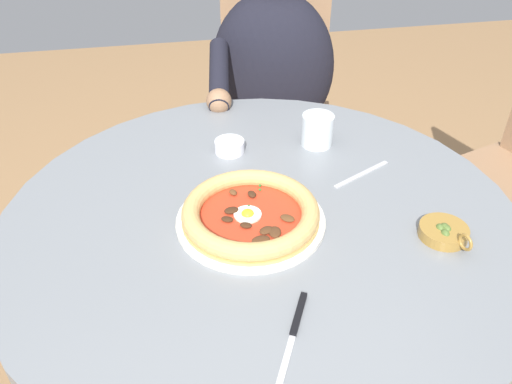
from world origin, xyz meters
The scene contains 9 objects.
dining_table centered at (0.00, 0.00, 0.57)m, with size 1.06×1.06×0.71m.
pizza_on_plate centered at (-0.03, 0.03, 0.73)m, with size 0.30×0.30×0.05m.
water_glass centered at (0.25, -0.19, 0.75)m, with size 0.08×0.08×0.08m.
steak_knife centered at (-0.30, 0.00, 0.72)m, with size 0.18×0.10×0.01m.
ramekin_capers centered at (0.25, 0.03, 0.73)m, with size 0.07×0.07×0.03m.
olive_pan centered at (-0.14, -0.33, 0.72)m, with size 0.12×0.09×0.05m.
fork_utensil centered at (0.10, -0.25, 0.71)m, with size 0.08×0.15×0.00m.
diner_person centered at (0.75, -0.19, 0.50)m, with size 0.48×0.46×1.11m.
cafe_chair_diner centered at (0.89, -0.22, 0.52)m, with size 0.52×0.52×0.87m.
Camera 1 is at (-0.82, 0.17, 1.37)m, focal length 36.89 mm.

